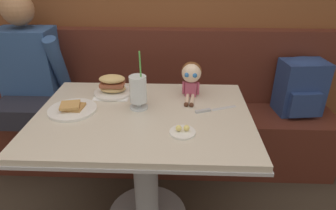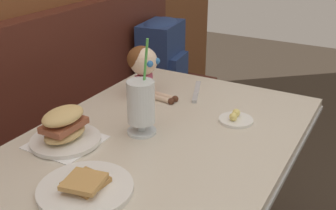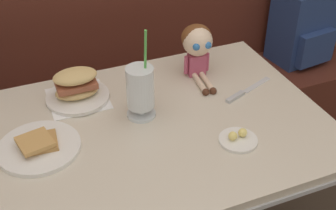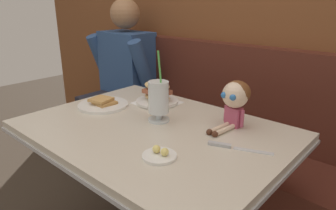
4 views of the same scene
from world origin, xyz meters
name	(u,v)px [view 1 (image 1 of 4)]	position (x,y,z in m)	size (l,w,h in m)	color
booth_bench	(155,122)	(0.00, 0.81, 0.33)	(2.60, 0.48, 1.00)	#512319
diner_table	(144,146)	(0.00, 0.18, 0.54)	(1.11, 0.81, 0.74)	beige
toast_plate	(72,109)	(-0.37, 0.20, 0.75)	(0.25, 0.25, 0.04)	white
milkshake_glass	(138,90)	(-0.03, 0.25, 0.84)	(0.10, 0.10, 0.32)	silver
sandwich_plate	(113,87)	(-0.20, 0.42, 0.79)	(0.22, 0.22, 0.12)	white
butter_saucer	(183,131)	(0.20, 0.01, 0.75)	(0.12, 0.12, 0.04)	white
butter_knife	(209,110)	(0.34, 0.23, 0.74)	(0.23, 0.10, 0.01)	silver
seated_doll	(191,75)	(0.25, 0.41, 0.87)	(0.12, 0.22, 0.20)	#B74C6B
backpack	(301,85)	(1.03, 0.78, 0.66)	(0.32, 0.28, 0.41)	navy
diner_patron	(28,71)	(-0.87, 0.76, 0.74)	(0.55, 0.48, 0.81)	#2D4C7F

